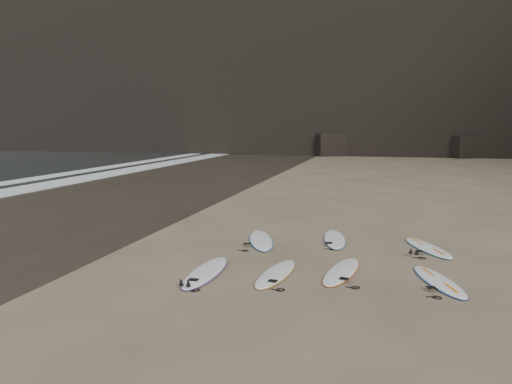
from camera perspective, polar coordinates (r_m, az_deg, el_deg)
ground at (r=11.91m, az=13.74°, el=-9.33°), size 240.00×240.00×0.00m
wet_sand at (r=25.28m, az=-16.89°, el=-0.45°), size 12.00×200.00×0.01m
foam_near at (r=28.50m, az=-26.40°, el=0.01°), size 2.20×200.00×0.05m
surfboard_0 at (r=11.80m, az=-5.76°, el=-9.05°), size 0.69×2.67×0.10m
surfboard_1 at (r=11.65m, az=2.29°, el=-9.27°), size 0.82×2.43×0.09m
surfboard_2 at (r=11.98m, az=9.75°, el=-8.89°), size 0.97×2.51×0.09m
surfboard_3 at (r=11.81m, az=20.17°, el=-9.51°), size 1.29×2.42×0.08m
surfboard_5 at (r=14.87m, az=0.57°, el=-5.49°), size 1.44×2.74×0.10m
surfboard_6 at (r=15.21m, az=8.97°, el=-5.30°), size 0.97×2.60×0.09m
surfboard_7 at (r=14.79m, az=19.04°, el=-6.02°), size 1.50×2.51×0.09m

